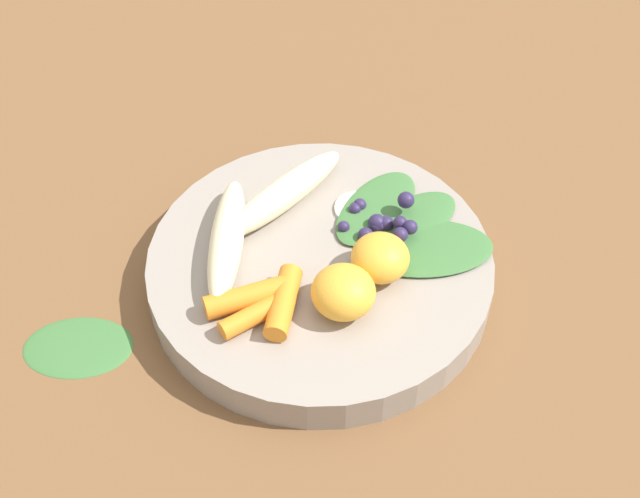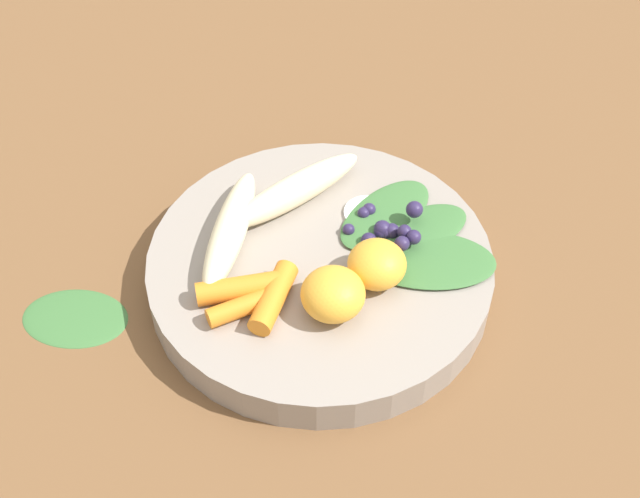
% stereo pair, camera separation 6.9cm
% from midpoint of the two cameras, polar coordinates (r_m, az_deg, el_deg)
% --- Properties ---
extents(ground_plane, '(2.40, 2.40, 0.00)m').
position_cam_midpoint_polar(ground_plane, '(0.72, -2.74, -2.37)').
color(ground_plane, brown).
extents(bowl, '(0.28, 0.28, 0.03)m').
position_cam_midpoint_polar(bowl, '(0.71, -2.78, -1.55)').
color(bowl, gray).
rests_on(bowl, ground_plane).
extents(banana_peeled_left, '(0.11, 0.12, 0.03)m').
position_cam_midpoint_polar(banana_peeled_left, '(0.70, -8.95, 0.42)').
color(banana_peeled_left, beige).
rests_on(banana_peeled_left, bowl).
extents(banana_peeled_right, '(0.14, 0.04, 0.03)m').
position_cam_midpoint_polar(banana_peeled_right, '(0.73, -5.04, 3.54)').
color(banana_peeled_right, beige).
rests_on(banana_peeled_right, bowl).
extents(orange_segment_near, '(0.05, 0.05, 0.03)m').
position_cam_midpoint_polar(orange_segment_near, '(0.67, 1.06, -0.74)').
color(orange_segment_near, '#F4A833').
rests_on(orange_segment_near, bowl).
extents(orange_segment_far, '(0.05, 0.05, 0.04)m').
position_cam_midpoint_polar(orange_segment_far, '(0.65, -1.49, -3.01)').
color(orange_segment_far, '#F4A833').
rests_on(orange_segment_far, bowl).
extents(carrot_front, '(0.07, 0.04, 0.02)m').
position_cam_midpoint_polar(carrot_front, '(0.66, -7.75, -3.39)').
color(carrot_front, orange).
rests_on(carrot_front, bowl).
extents(carrot_mid_left, '(0.05, 0.02, 0.02)m').
position_cam_midpoint_polar(carrot_mid_left, '(0.65, -7.64, -4.62)').
color(carrot_mid_left, orange).
rests_on(carrot_mid_left, bowl).
extents(carrot_mid_right, '(0.06, 0.05, 0.02)m').
position_cam_midpoint_polar(carrot_mid_right, '(0.66, -5.43, -3.67)').
color(carrot_mid_right, orange).
rests_on(carrot_mid_right, bowl).
extents(blueberry_pile, '(0.06, 0.07, 0.03)m').
position_cam_midpoint_polar(blueberry_pile, '(0.71, 1.50, 1.64)').
color(blueberry_pile, '#2D234C').
rests_on(blueberry_pile, bowl).
extents(coconut_shred_patch, '(0.04, 0.04, 0.00)m').
position_cam_midpoint_polar(coconut_shred_patch, '(0.73, -0.17, 2.54)').
color(coconut_shred_patch, white).
rests_on(coconut_shred_patch, bowl).
extents(kale_leaf_left, '(0.13, 0.12, 0.01)m').
position_cam_midpoint_polar(kale_leaf_left, '(0.70, 4.05, -0.08)').
color(kale_leaf_left, '#3D7038').
rests_on(kale_leaf_left, bowl).
extents(kale_leaf_right, '(0.10, 0.05, 0.01)m').
position_cam_midpoint_polar(kale_leaf_right, '(0.72, 3.14, 1.63)').
color(kale_leaf_right, '#3D7038').
rests_on(kale_leaf_right, bowl).
extents(kale_leaf_rear, '(0.11, 0.08, 0.01)m').
position_cam_midpoint_polar(kale_leaf_rear, '(0.73, 1.01, 2.59)').
color(kale_leaf_rear, '#3D7038').
rests_on(kale_leaf_rear, bowl).
extents(kale_leaf_stray, '(0.10, 0.10, 0.01)m').
position_cam_midpoint_polar(kale_leaf_stray, '(0.71, -18.33, -6.20)').
color(kale_leaf_stray, '#3D7038').
rests_on(kale_leaf_stray, ground_plane).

